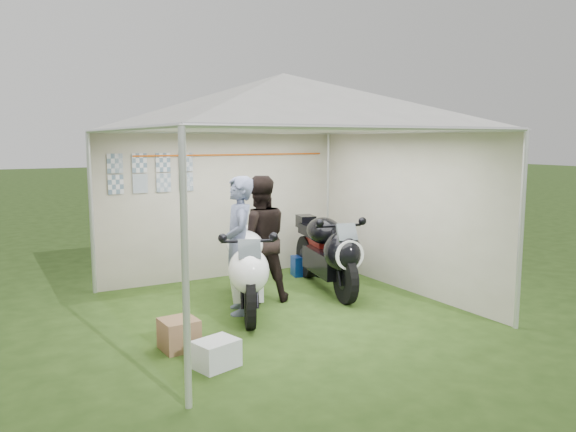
% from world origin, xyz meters
% --- Properties ---
extents(ground, '(80.00, 80.00, 0.00)m').
position_xyz_m(ground, '(0.00, 0.00, 0.00)').
color(ground, '#264013').
rests_on(ground, ground).
extents(canopy_tent, '(5.66, 5.66, 3.00)m').
position_xyz_m(canopy_tent, '(-0.00, 0.03, 2.58)').
color(canopy_tent, silver).
rests_on(canopy_tent, ground).
extents(motorcycle_white, '(1.05, 2.05, 1.06)m').
position_xyz_m(motorcycle_white, '(-0.48, 0.11, 0.59)').
color(motorcycle_white, black).
rests_on(motorcycle_white, ground).
extents(motorcycle_black, '(0.79, 2.19, 1.09)m').
position_xyz_m(motorcycle_black, '(0.97, 0.44, 0.61)').
color(motorcycle_black, black).
rests_on(motorcycle_black, ground).
extents(paddock_stand, '(0.47, 0.35, 0.32)m').
position_xyz_m(paddock_stand, '(1.19, 1.42, 0.16)').
color(paddock_stand, '#123BA9').
rests_on(paddock_stand, ground).
extents(person_dark_jacket, '(0.97, 0.84, 1.71)m').
position_xyz_m(person_dark_jacket, '(-0.11, 0.49, 0.86)').
color(person_dark_jacket, black).
rests_on(person_dark_jacket, ground).
extents(person_blue_jacket, '(0.60, 0.73, 1.74)m').
position_xyz_m(person_blue_jacket, '(-0.57, 0.14, 0.87)').
color(person_blue_jacket, slate).
rests_on(person_blue_jacket, ground).
extents(equipment_box, '(0.48, 0.39, 0.47)m').
position_xyz_m(equipment_box, '(1.53, 1.29, 0.23)').
color(equipment_box, black).
rests_on(equipment_box, ground).
extents(crate_0, '(0.47, 0.41, 0.27)m').
position_xyz_m(crate_0, '(-1.49, -1.34, 0.13)').
color(crate_0, silver).
rests_on(crate_0, ground).
extents(crate_1, '(0.39, 0.39, 0.32)m').
position_xyz_m(crate_1, '(-1.65, -0.71, 0.16)').
color(crate_1, brown).
rests_on(crate_1, ground).
extents(crate_2, '(0.32, 0.29, 0.20)m').
position_xyz_m(crate_2, '(-1.50, -1.14, 0.10)').
color(crate_2, silver).
rests_on(crate_2, ground).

